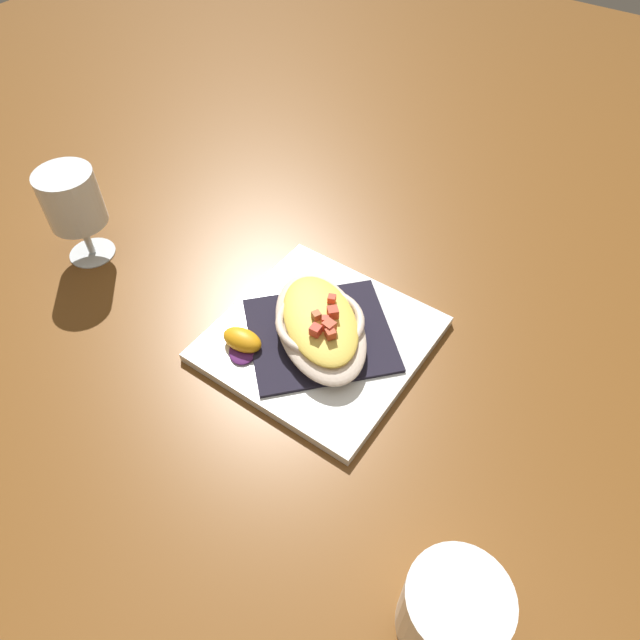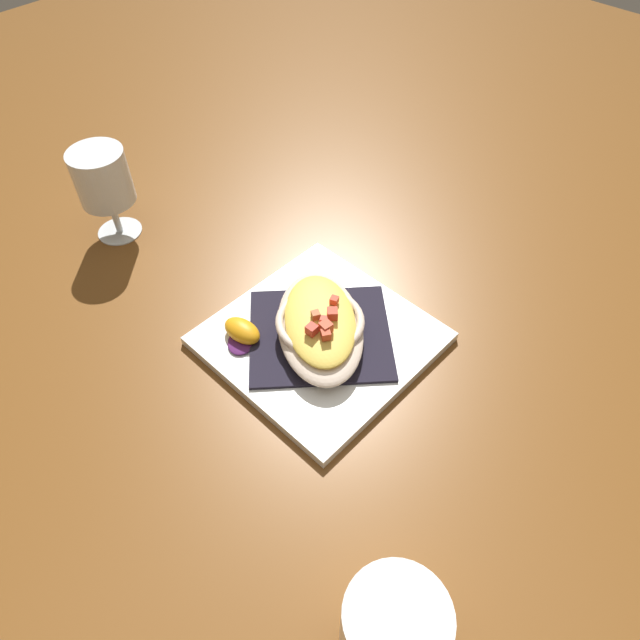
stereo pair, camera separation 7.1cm
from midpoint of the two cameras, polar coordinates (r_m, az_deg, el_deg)
ground_plane at (r=0.74m, az=2.73°, el=-2.33°), size 2.60×2.60×0.00m
square_plate at (r=0.74m, az=2.75°, el=-2.02°), size 0.25×0.25×0.01m
folded_napkin at (r=0.73m, az=2.78°, el=-1.58°), size 0.24×0.24×0.00m
gratin_dish at (r=0.72m, az=2.84°, el=-0.51°), size 0.20×0.21×0.05m
orange_garnish at (r=0.73m, az=-4.92°, el=-1.42°), size 0.06×0.06×0.02m
coffee_mug at (r=0.56m, az=11.35°, el=-28.26°), size 0.09×0.11×0.08m
stemmed_glass at (r=0.88m, az=-18.41°, el=12.71°), size 0.08×0.08×0.14m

